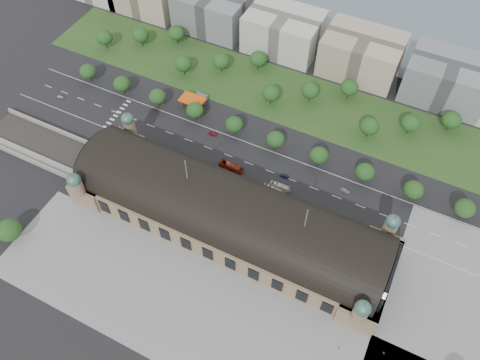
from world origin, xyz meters
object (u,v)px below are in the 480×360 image
at_px(traffic_car_3, 213,134).
at_px(pedestrian_0, 339,348).
at_px(parked_car_6, 178,164).
at_px(bus_east, 280,187).
at_px(parked_car_0, 145,144).
at_px(traffic_car_4, 284,176).
at_px(bus_west, 231,167).
at_px(bus_mid, 273,190).
at_px(parked_car_3, 171,159).
at_px(traffic_car_5, 345,191).
at_px(parked_car_5, 187,160).
at_px(parked_car_4, 193,170).
at_px(traffic_car_6, 401,241).
at_px(petrol_station, 197,99).
at_px(traffic_car_0, 60,97).
at_px(parked_car_1, 163,151).
at_px(parked_car_2, 143,150).
at_px(pedestrian_2, 384,353).

xyz_separation_m(traffic_car_3, pedestrian_0, (98.92, -78.84, 0.14)).
xyz_separation_m(parked_car_6, bus_east, (53.28, 9.36, 0.70)).
xyz_separation_m(traffic_car_3, parked_car_0, (-29.25, -22.35, -0.05)).
bearing_deg(parked_car_6, traffic_car_4, 81.75).
bearing_deg(bus_west, bus_mid, -96.17).
distance_m(traffic_car_4, parked_car_6, 55.11).
bearing_deg(parked_car_3, traffic_car_5, 69.70).
bearing_deg(traffic_car_4, pedestrian_0, 34.37).
height_order(parked_car_3, parked_car_5, parked_car_5).
bearing_deg(pedestrian_0, parked_car_4, 155.32).
bearing_deg(parked_car_6, traffic_car_6, 67.00).
bearing_deg(parked_car_3, petrol_station, 157.46).
bearing_deg(parked_car_4, parked_car_6, -115.63).
height_order(traffic_car_0, parked_car_5, parked_car_5).
bearing_deg(bus_mid, parked_car_1, 94.67).
height_order(parked_car_4, bus_west, bus_west).
distance_m(traffic_car_4, pedestrian_0, 87.34).
relative_size(traffic_car_0, parked_car_4, 0.96).
bearing_deg(parked_car_1, pedestrian_0, 25.11).
distance_m(parked_car_5, bus_west, 23.39).
bearing_deg(parked_car_2, parked_car_5, 73.93).
bearing_deg(pedestrian_2, traffic_car_5, -14.14).
bearing_deg(bus_east, bus_mid, 145.41).
relative_size(parked_car_0, pedestrian_0, 2.34).
bearing_deg(traffic_car_0, traffic_car_6, 89.17).
bearing_deg(parked_car_1, traffic_car_5, 61.61).
bearing_deg(traffic_car_0, traffic_car_5, 94.08).
xyz_separation_m(petrol_station, bus_east, (66.77, -34.93, -1.43)).
bearing_deg(petrol_station, parked_car_2, -100.57).
bearing_deg(parked_car_0, traffic_car_0, -122.31).
bearing_deg(parked_car_4, traffic_car_4, 85.73).
height_order(traffic_car_0, pedestrian_0, pedestrian_0).
distance_m(bus_west, bus_east, 27.44).
bearing_deg(bus_west, parked_car_1, 100.96).
xyz_separation_m(traffic_car_4, parked_car_6, (-52.42, -17.01, 0.06)).
height_order(traffic_car_0, parked_car_3, parked_car_3).
xyz_separation_m(parked_car_1, parked_car_2, (-9.89, -4.00, -0.09)).
distance_m(traffic_car_0, parked_car_3, 82.52).
bearing_deg(pedestrian_2, traffic_car_3, 13.91).
relative_size(traffic_car_0, parked_car_0, 1.04).
distance_m(parked_car_2, bus_east, 75.62).
relative_size(traffic_car_4, traffic_car_6, 0.95).
bearing_deg(traffic_car_0, bus_east, 89.59).
bearing_deg(traffic_car_6, bus_mid, -88.56).
height_order(traffic_car_4, parked_car_0, traffic_car_4).
relative_size(traffic_car_0, bus_west, 0.31).
bearing_deg(parked_car_4, parked_car_0, -122.80).
bearing_deg(petrol_station, bus_mid, -30.67).
bearing_deg(parked_car_1, bus_west, 59.52).
relative_size(parked_car_2, bus_mid, 0.45).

